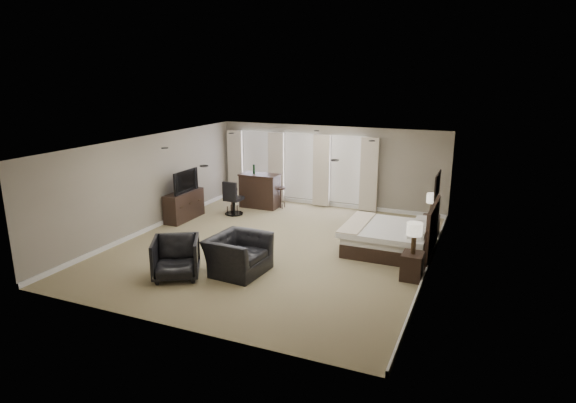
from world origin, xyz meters
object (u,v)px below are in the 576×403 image
at_px(nightstand_near, 412,266).
at_px(desk_chair, 234,198).
at_px(tv, 183,189).
at_px(nightstand_far, 430,227).
at_px(armchair_far, 176,256).
at_px(bar_stool_left, 232,200).
at_px(bed, 385,225).
at_px(lamp_near, 414,238).
at_px(bar_counter, 260,191).
at_px(lamp_far, 432,205).
at_px(bar_stool_right, 281,198).
at_px(armchair_near, 238,248).
at_px(dresser, 184,206).

xyz_separation_m(nightstand_near, desk_chair, (-5.81, 2.72, 0.25)).
bearing_deg(tv, nightstand_far, -80.25).
bearing_deg(armchair_far, nightstand_near, -7.70).
xyz_separation_m(armchair_far, bar_stool_left, (-1.39, 4.83, -0.11)).
distance_m(bed, tv, 6.04).
relative_size(lamp_near, bar_counter, 0.53).
bearing_deg(lamp_far, nightstand_near, -90.00).
bearing_deg(armchair_far, bar_stool_right, 61.97).
xyz_separation_m(nightstand_far, bar_counter, (-5.45, 0.90, 0.26)).
xyz_separation_m(nightstand_near, armchair_near, (-3.53, -1.13, 0.27)).
relative_size(nightstand_near, lamp_far, 0.93).
bearing_deg(lamp_near, nightstand_near, 0.00).
xyz_separation_m(bed, lamp_far, (0.89, 1.45, 0.23)).
distance_m(nightstand_far, bar_counter, 5.53).
xyz_separation_m(bar_counter, bar_stool_left, (-0.54, -0.86, -0.17)).
xyz_separation_m(tv, desk_chair, (1.11, 1.01, -0.38)).
bearing_deg(armchair_far, dresser, 92.81).
bearing_deg(dresser, nightstand_far, 9.75).
distance_m(dresser, bar_stool_right, 3.10).
distance_m(armchair_far, bar_stool_right, 5.86).
bearing_deg(armchair_far, bed, 11.96).
xyz_separation_m(nightstand_far, armchair_near, (-3.53, -4.03, 0.26)).
xyz_separation_m(armchair_near, armchair_far, (-1.07, -0.76, -0.07)).
bearing_deg(bar_counter, armchair_far, -81.49).
bearing_deg(armchair_far, desk_chair, 74.70).
distance_m(armchair_near, armchair_far, 1.32).
distance_m(lamp_near, tv, 7.13).
distance_m(nightstand_near, bar_stool_left, 6.68).
xyz_separation_m(bed, armchair_far, (-3.71, -3.34, -0.17)).
xyz_separation_m(armchair_far, desk_chair, (-1.21, 4.61, 0.05)).
xyz_separation_m(bed, lamp_near, (0.89, -1.45, 0.25)).
height_order(lamp_near, tv, lamp_near).
distance_m(lamp_near, armchair_far, 4.99).
bearing_deg(tv, bar_stool_left, -36.88).
height_order(nightstand_near, armchair_far, armchair_far).
relative_size(lamp_far, desk_chair, 0.57).
relative_size(armchair_far, bar_counter, 0.76).
relative_size(lamp_near, desk_chair, 0.62).
relative_size(armchair_near, bar_stool_right, 1.86).
xyz_separation_m(bar_counter, bar_stool_right, (0.65, 0.17, -0.21)).
xyz_separation_m(nightstand_far, bar_stool_right, (-4.80, 1.07, 0.05)).
bearing_deg(bed, lamp_far, 58.46).
height_order(lamp_near, bar_stool_left, lamp_near).
relative_size(lamp_far, bar_stool_right, 0.90).
distance_m(lamp_near, bar_counter, 6.66).
height_order(bed, desk_chair, bed).
height_order(dresser, desk_chair, desk_chair).
height_order(nightstand_near, lamp_near, lamp_near).
bearing_deg(nightstand_near, armchair_far, -157.72).
relative_size(nightstand_near, bar_counter, 0.45).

